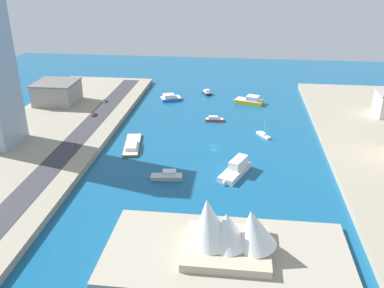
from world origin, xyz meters
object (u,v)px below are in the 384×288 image
object	(u,v)px
sailboat_small_white	(263,135)
ferry_white_commuter	(236,169)
barge_flat_brown	(132,145)
catamaran_blue	(170,98)
sedan_silver	(105,101)
patrol_launch_navy	(207,92)
carpark_squat_concrete	(57,92)
ferry_yellow_fast	(250,101)
traffic_light_waterfront	(76,147)
pickup_red	(94,114)
opera_landmark	(228,231)
yacht_sleek_gray	(167,176)
tugboat_red	(214,119)

from	to	relation	value
sailboat_small_white	ferry_white_commuter	xyz separation A→B (m)	(14.90, 47.56, 1.65)
barge_flat_brown	catamaran_blue	size ratio (longest dim) A/B	1.83
catamaran_blue	sedan_silver	size ratio (longest dim) A/B	3.77
ferry_white_commuter	catamaran_blue	bearing A→B (deg)	-65.42
patrol_launch_navy	barge_flat_brown	world-z (taller)	patrol_launch_navy
carpark_squat_concrete	barge_flat_brown	bearing A→B (deg)	138.48
sailboat_small_white	sedan_silver	xyz separation A→B (m)	(106.44, -40.85, 3.16)
barge_flat_brown	sedan_silver	size ratio (longest dim) A/B	6.92
ferry_yellow_fast	traffic_light_waterfront	xyz separation A→B (m)	(87.43, 100.91, 5.35)
ferry_yellow_fast	catamaran_blue	world-z (taller)	ferry_yellow_fast
pickup_red	opera_landmark	xyz separation A→B (m)	(-88.11, 121.05, 6.38)
patrol_launch_navy	opera_landmark	xyz separation A→B (m)	(-22.60, 184.63, 9.08)
barge_flat_brown	opera_landmark	size ratio (longest dim) A/B	0.98
barge_flat_brown	yacht_sleek_gray	bearing A→B (deg)	127.08
pickup_red	sedan_silver	distance (m)	27.56
tugboat_red	pickup_red	xyz separation A→B (m)	(75.14, 7.77, 2.81)
patrol_launch_navy	yacht_sleek_gray	bearing A→B (deg)	86.95
sailboat_small_white	traffic_light_waterfront	distance (m)	104.04
yacht_sleek_gray	barge_flat_brown	size ratio (longest dim) A/B	0.53
sailboat_small_white	pickup_red	world-z (taller)	sailboat_small_white
pickup_red	traffic_light_waterfront	bearing A→B (deg)	100.18
ferry_yellow_fast	sailboat_small_white	distance (m)	58.81
traffic_light_waterfront	patrol_launch_navy	bearing A→B (deg)	-114.90
sailboat_small_white	sedan_silver	world-z (taller)	sailboat_small_white
sedan_silver	pickup_red	bearing A→B (deg)	93.52
ferry_white_commuter	tugboat_red	bearing A→B (deg)	-77.92
sailboat_small_white	catamaran_blue	distance (m)	87.59
ferry_yellow_fast	yacht_sleek_gray	size ratio (longest dim) A/B	1.36
sedan_silver	opera_landmark	xyz separation A→B (m)	(-89.80, 148.56, 6.40)
carpark_squat_concrete	opera_landmark	distance (m)	187.68
patrol_launch_navy	carpark_squat_concrete	xyz separation A→B (m)	(98.47, 41.22, 9.14)
catamaran_blue	sailboat_small_white	bearing A→B (deg)	136.95
tugboat_red	sedan_silver	bearing A→B (deg)	-14.40
sailboat_small_white	opera_landmark	world-z (taller)	opera_landmark
barge_flat_brown	pickup_red	xyz separation A→B (m)	(33.55, -36.53, 2.88)
ferry_yellow_fast	catamaran_blue	xyz separation A→B (m)	(56.73, -1.44, -0.45)
patrol_launch_navy	carpark_squat_concrete	world-z (taller)	carpark_squat_concrete
ferry_yellow_fast	traffic_light_waterfront	world-z (taller)	traffic_light_waterfront
patrol_launch_navy	traffic_light_waterfront	world-z (taller)	traffic_light_waterfront
catamaran_blue	traffic_light_waterfront	distance (m)	107.02
pickup_red	ferry_white_commuter	bearing A→B (deg)	145.86
carpark_squat_concrete	sedan_silver	world-z (taller)	carpark_squat_concrete
ferry_white_commuter	tugboat_red	size ratio (longest dim) A/B	1.92
sailboat_small_white	catamaran_blue	xyz separation A→B (m)	(64.00, -59.79, 0.83)
barge_flat_brown	tugboat_red	distance (m)	60.76
sailboat_small_white	opera_landmark	xyz separation A→B (m)	(16.63, 107.70, 9.55)
ferry_white_commuter	opera_landmark	bearing A→B (deg)	88.35
barge_flat_brown	catamaran_blue	xyz separation A→B (m)	(-7.19, -82.96, 0.55)
barge_flat_brown	tugboat_red	size ratio (longest dim) A/B	2.44
yacht_sleek_gray	catamaran_blue	bearing A→B (deg)	-81.33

